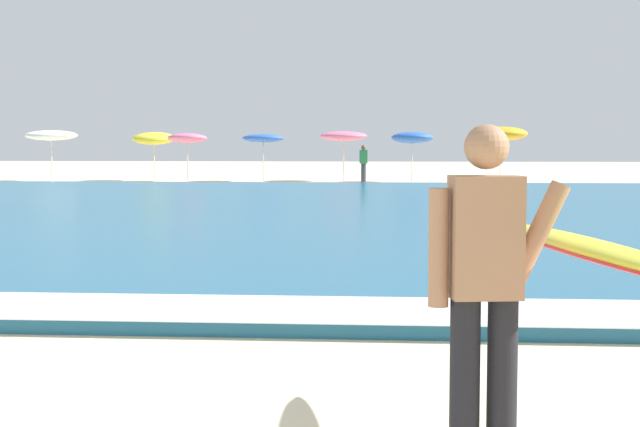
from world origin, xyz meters
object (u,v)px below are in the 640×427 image
object	(u,v)px
beach_umbrella_3	(263,138)
beach_umbrella_4	(344,136)
beach_umbrella_6	(501,134)
surfer_with_board	(533,267)
beach_umbrella_2	(187,138)
beachgoer_near_row_left	(364,163)
beach_umbrella_1	(154,138)
beach_umbrella_0	(51,135)
beach_umbrella_5	(412,138)

from	to	relation	value
beach_umbrella_3	beach_umbrella_4	distance (m)	3.50
beach_umbrella_4	beach_umbrella_6	distance (m)	6.88
surfer_with_board	beach_umbrella_2	bearing A→B (deg)	105.18
surfer_with_board	beach_umbrella_4	xyz separation A→B (m)	(-2.73, 35.65, 0.92)
beach_umbrella_2	beach_umbrella_3	distance (m)	3.26
surfer_with_board	beachgoer_near_row_left	world-z (taller)	surfer_with_board
beachgoer_near_row_left	surfer_with_board	bearing A→B (deg)	-86.89
beach_umbrella_1	beach_umbrella_6	size ratio (longest dim) A/B	0.95
beachgoer_near_row_left	beach_umbrella_6	bearing A→B (deg)	11.21
surfer_with_board	beach_umbrella_0	world-z (taller)	beach_umbrella_0
beach_umbrella_5	beachgoer_near_row_left	size ratio (longest dim) A/B	1.36
beach_umbrella_2	beach_umbrella_3	xyz separation A→B (m)	(3.23, 0.44, -0.01)
beach_umbrella_1	beach_umbrella_3	size ratio (longest dim) A/B	1.06
beach_umbrella_4	beach_umbrella_1	bearing A→B (deg)	-178.59
beach_umbrella_2	beachgoer_near_row_left	world-z (taller)	beach_umbrella_2
beach_umbrella_1	beach_umbrella_2	xyz separation A→B (m)	(1.66, -0.77, 0.01)
beach_umbrella_2	beach_umbrella_5	size ratio (longest dim) A/B	0.98
beach_umbrella_1	beach_umbrella_6	distance (m)	14.98
beach_umbrella_5	beach_umbrella_3	bearing A→B (deg)	177.80
surfer_with_board	beach_umbrella_1	distance (m)	37.15
beach_umbrella_4	beach_umbrella_5	distance (m)	3.06
surfer_with_board	beach_umbrella_2	size ratio (longest dim) A/B	1.41
beach_umbrella_2	beach_umbrella_6	size ratio (longest dim) A/B	0.91
beach_umbrella_3	surfer_with_board	bearing A→B (deg)	-80.02
beach_umbrella_5	surfer_with_board	bearing A→B (deg)	-90.38
beach_umbrella_1	beach_umbrella_6	bearing A→B (deg)	-8.00
surfer_with_board	beachgoer_near_row_left	xyz separation A→B (m)	(-1.76, 32.27, -0.19)
beach_umbrella_3	beach_umbrella_4	size ratio (longest dim) A/B	0.95
beach_umbrella_2	beach_umbrella_4	bearing A→B (deg)	8.30
surfer_with_board	beach_umbrella_6	size ratio (longest dim) A/B	1.29
beach_umbrella_3	beach_umbrella_0	bearing A→B (deg)	-176.29
beach_umbrella_0	beachgoer_near_row_left	world-z (taller)	beach_umbrella_0
beachgoer_near_row_left	beach_umbrella_3	bearing A→B (deg)	147.27
surfer_with_board	beachgoer_near_row_left	distance (m)	32.32
beach_umbrella_5	beach_umbrella_6	xyz separation A→B (m)	(3.53, -1.50, 0.15)
surfer_with_board	beach_umbrella_0	distance (m)	37.80
beach_umbrella_0	beach_umbrella_4	size ratio (longest dim) A/B	1.04
beach_umbrella_3	beach_umbrella_6	world-z (taller)	beach_umbrella_6
beach_umbrella_0	beach_umbrella_6	bearing A→B (deg)	-3.46
beach_umbrella_2	beach_umbrella_0	bearing A→B (deg)	-178.48
beach_umbrella_3	beach_umbrella_2	bearing A→B (deg)	-172.28
beach_umbrella_3	beach_umbrella_5	xyz separation A→B (m)	(6.41, -0.25, 0.02)
surfer_with_board	beach_umbrella_5	distance (m)	34.88
beach_umbrella_1	beach_umbrella_3	bearing A→B (deg)	-3.89
beach_umbrella_0	beachgoer_near_row_left	distance (m)	13.83
beach_umbrella_4	beach_umbrella_5	xyz separation A→B (m)	(2.96, -0.78, -0.08)
beach_umbrella_0	beach_umbrella_2	world-z (taller)	beach_umbrella_0
beach_umbrella_1	beach_umbrella_2	distance (m)	1.83
beach_umbrella_0	beachgoer_near_row_left	size ratio (longest dim) A/B	1.43
beach_umbrella_1	beach_umbrella_5	bearing A→B (deg)	-2.93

